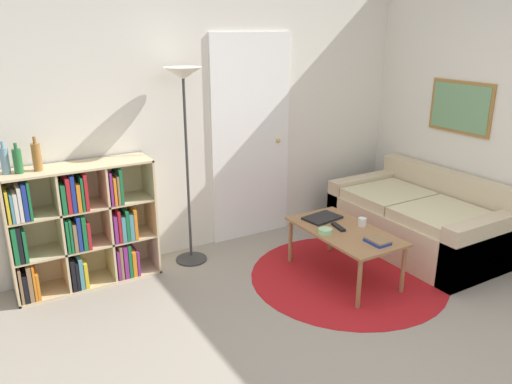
{
  "coord_description": "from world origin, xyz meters",
  "views": [
    {
      "loc": [
        -2.05,
        -1.93,
        2.09
      ],
      "look_at": [
        -0.17,
        1.25,
        0.85
      ],
      "focal_mm": 35.0,
      "sensor_mm": 36.0,
      "label": 1
    }
  ],
  "objects_px": {
    "bookshelf": "(80,228)",
    "bottle_right": "(37,157)",
    "floor_lamp": "(184,101)",
    "bottle_left": "(5,160)",
    "couch": "(421,221)",
    "cup": "(362,222)",
    "bowl": "(325,231)",
    "laptop": "(322,218)",
    "bottle_middle": "(18,161)",
    "coffee_table": "(344,235)"
  },
  "relations": [
    {
      "from": "bottle_right",
      "to": "coffee_table",
      "type": "bearing_deg",
      "value": -24.71
    },
    {
      "from": "bookshelf",
      "to": "cup",
      "type": "height_order",
      "value": "bookshelf"
    },
    {
      "from": "coffee_table",
      "to": "laptop",
      "type": "xyz_separation_m",
      "value": [
        -0.01,
        0.3,
        0.05
      ]
    },
    {
      "from": "coffee_table",
      "to": "laptop",
      "type": "distance_m",
      "value": 0.3
    },
    {
      "from": "couch",
      "to": "bowl",
      "type": "height_order",
      "value": "couch"
    },
    {
      "from": "bowl",
      "to": "bottle_left",
      "type": "xyz_separation_m",
      "value": [
        -2.24,
        1.02,
        0.68
      ]
    },
    {
      "from": "floor_lamp",
      "to": "couch",
      "type": "relative_size",
      "value": 1.09
    },
    {
      "from": "floor_lamp",
      "to": "bottle_middle",
      "type": "height_order",
      "value": "floor_lamp"
    },
    {
      "from": "bowl",
      "to": "bookshelf",
      "type": "bearing_deg",
      "value": 150.57
    },
    {
      "from": "couch",
      "to": "laptop",
      "type": "distance_m",
      "value": 1.11
    },
    {
      "from": "bookshelf",
      "to": "bowl",
      "type": "height_order",
      "value": "bookshelf"
    },
    {
      "from": "couch",
      "to": "floor_lamp",
      "type": "bearing_deg",
      "value": 157.42
    },
    {
      "from": "bottle_left",
      "to": "cup",
      "type": "bearing_deg",
      "value": -21.82
    },
    {
      "from": "floor_lamp",
      "to": "bottle_left",
      "type": "xyz_separation_m",
      "value": [
        -1.41,
        0.08,
        -0.34
      ]
    },
    {
      "from": "floor_lamp",
      "to": "laptop",
      "type": "bearing_deg",
      "value": -33.42
    },
    {
      "from": "floor_lamp",
      "to": "bottle_left",
      "type": "height_order",
      "value": "floor_lamp"
    },
    {
      "from": "bookshelf",
      "to": "bottle_middle",
      "type": "relative_size",
      "value": 5.03
    },
    {
      "from": "laptop",
      "to": "bottle_middle",
      "type": "xyz_separation_m",
      "value": [
        -2.33,
        0.72,
        0.68
      ]
    },
    {
      "from": "floor_lamp",
      "to": "bowl",
      "type": "bearing_deg",
      "value": -48.82
    },
    {
      "from": "floor_lamp",
      "to": "couch",
      "type": "bearing_deg",
      "value": -22.58
    },
    {
      "from": "couch",
      "to": "cup",
      "type": "xyz_separation_m",
      "value": [
        -0.88,
        -0.1,
        0.21
      ]
    },
    {
      "from": "couch",
      "to": "bottle_middle",
      "type": "xyz_separation_m",
      "value": [
        -3.41,
        0.92,
        0.86
      ]
    },
    {
      "from": "laptop",
      "to": "bottle_left",
      "type": "distance_m",
      "value": 2.62
    },
    {
      "from": "bottle_right",
      "to": "bottle_middle",
      "type": "bearing_deg",
      "value": -179.14
    },
    {
      "from": "cup",
      "to": "bottle_middle",
      "type": "distance_m",
      "value": 2.81
    },
    {
      "from": "bowl",
      "to": "bottle_left",
      "type": "bearing_deg",
      "value": 155.53
    },
    {
      "from": "couch",
      "to": "bottle_left",
      "type": "xyz_separation_m",
      "value": [
        -3.49,
        0.94,
        0.87
      ]
    },
    {
      "from": "laptop",
      "to": "coffee_table",
      "type": "bearing_deg",
      "value": -88.43
    },
    {
      "from": "bookshelf",
      "to": "bottle_left",
      "type": "xyz_separation_m",
      "value": [
        -0.46,
        0.02,
        0.64
      ]
    },
    {
      "from": "laptop",
      "to": "bottle_left",
      "type": "xyz_separation_m",
      "value": [
        -2.42,
        0.74,
        0.69
      ]
    },
    {
      "from": "cup",
      "to": "bottle_right",
      "type": "bearing_deg",
      "value": 156.89
    },
    {
      "from": "laptop",
      "to": "floor_lamp",
      "type": "bearing_deg",
      "value": 146.58
    },
    {
      "from": "bottle_right",
      "to": "bowl",
      "type": "bearing_deg",
      "value": -26.22
    },
    {
      "from": "bookshelf",
      "to": "bottle_left",
      "type": "relative_size",
      "value": 4.68
    },
    {
      "from": "cup",
      "to": "bottle_left",
      "type": "height_order",
      "value": "bottle_left"
    },
    {
      "from": "bottle_left",
      "to": "bottle_middle",
      "type": "xyz_separation_m",
      "value": [
        0.08,
        -0.03,
        -0.01
      ]
    },
    {
      "from": "bookshelf",
      "to": "bottle_right",
      "type": "height_order",
      "value": "bottle_right"
    },
    {
      "from": "couch",
      "to": "bottle_right",
      "type": "bearing_deg",
      "value": 164.33
    },
    {
      "from": "couch",
      "to": "bottle_left",
      "type": "bearing_deg",
      "value": 164.9
    },
    {
      "from": "floor_lamp",
      "to": "coffee_table",
      "type": "height_order",
      "value": "floor_lamp"
    },
    {
      "from": "bookshelf",
      "to": "cup",
      "type": "xyz_separation_m",
      "value": [
        2.15,
        -1.03,
        -0.03
      ]
    },
    {
      "from": "bottle_left",
      "to": "bottle_middle",
      "type": "relative_size",
      "value": 1.08
    },
    {
      "from": "floor_lamp",
      "to": "bottle_right",
      "type": "relative_size",
      "value": 6.68
    },
    {
      "from": "bookshelf",
      "to": "couch",
      "type": "bearing_deg",
      "value": -16.98
    },
    {
      "from": "cup",
      "to": "bottle_left",
      "type": "relative_size",
      "value": 0.29
    },
    {
      "from": "couch",
      "to": "bowl",
      "type": "bearing_deg",
      "value": -176.6
    },
    {
      "from": "coffee_table",
      "to": "bottle_right",
      "type": "relative_size",
      "value": 3.84
    },
    {
      "from": "floor_lamp",
      "to": "bowl",
      "type": "height_order",
      "value": "floor_lamp"
    },
    {
      "from": "floor_lamp",
      "to": "bottle_right",
      "type": "distance_m",
      "value": 1.24
    },
    {
      "from": "bowl",
      "to": "bottle_middle",
      "type": "distance_m",
      "value": 2.46
    }
  ]
}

